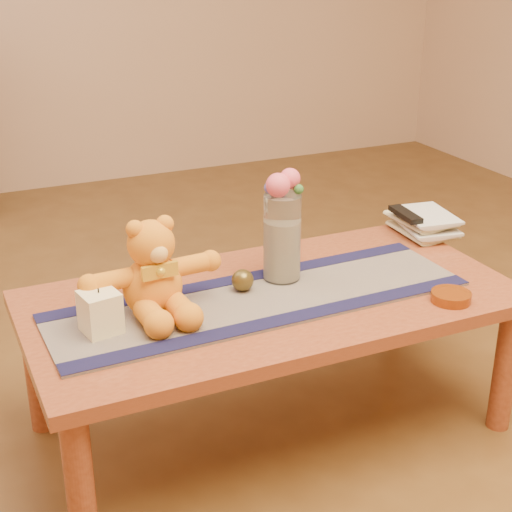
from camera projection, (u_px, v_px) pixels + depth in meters
name	position (u px, v px, depth m)	size (l,w,h in m)	color
floor	(271.00, 426.00, 2.38)	(5.50, 5.50, 0.00)	#553618
coffee_table_top	(272.00, 301.00, 2.21)	(1.40, 0.70, 0.04)	brown
table_leg_fl	(80.00, 486.00, 1.81)	(0.07, 0.07, 0.41)	brown
table_leg_fr	(505.00, 368.00, 2.30)	(0.07, 0.07, 0.41)	brown
table_leg_bl	(36.00, 369.00, 2.30)	(0.07, 0.07, 0.41)	brown
table_leg_br	(395.00, 292.00, 2.79)	(0.07, 0.07, 0.41)	brown
persian_runner	(260.00, 299.00, 2.17)	(1.20, 0.35, 0.01)	#1B1741
runner_border_near	(284.00, 319.00, 2.05)	(1.20, 0.06, 0.00)	#121135
runner_border_far	(239.00, 279.00, 2.29)	(1.20, 0.06, 0.00)	#121135
teddy_bear	(152.00, 267.00, 2.05)	(0.37, 0.31, 0.25)	orange
pillar_candle	(100.00, 312.00, 1.97)	(0.09, 0.09, 0.11)	#FDEFBA
candle_wick	(98.00, 291.00, 1.94)	(0.00, 0.00, 0.01)	black
glass_vase	(282.00, 237.00, 2.25)	(0.11, 0.11, 0.26)	silver
potpourri_fill	(282.00, 250.00, 2.26)	(0.09, 0.09, 0.18)	beige
rose_left	(278.00, 185.00, 2.17)	(0.07, 0.07, 0.07)	#EC536C
rose_right	(290.00, 178.00, 2.19)	(0.06, 0.06, 0.06)	#EC536C
blue_flower_back	(281.00, 182.00, 2.22)	(0.04, 0.04, 0.04)	#5150AD
blue_flower_side	(270.00, 188.00, 2.19)	(0.04, 0.04, 0.04)	#5150AD
leaf_sprig	(298.00, 189.00, 2.19)	(0.03, 0.03, 0.03)	#33662D
bronze_ball	(243.00, 280.00, 2.20)	(0.06, 0.06, 0.06)	#52421B
book_bottom	(402.00, 234.00, 2.63)	(0.17, 0.22, 0.02)	beige
book_lower	(405.00, 229.00, 2.62)	(0.16, 0.22, 0.02)	beige
book_upper	(401.00, 223.00, 2.61)	(0.17, 0.22, 0.02)	beige
book_top	(405.00, 218.00, 2.60)	(0.16, 0.22, 0.02)	beige
tv_remote	(405.00, 214.00, 2.59)	(0.04, 0.16, 0.02)	black
amber_dish	(451.00, 297.00, 2.16)	(0.11, 0.11, 0.03)	#BF5914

